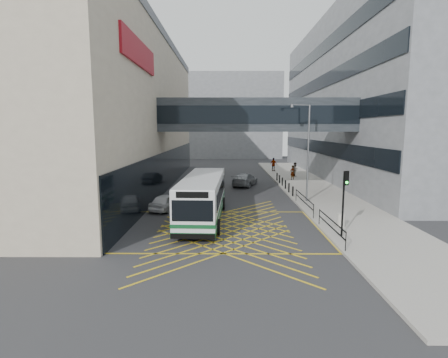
{
  "coord_description": "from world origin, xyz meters",
  "views": [
    {
      "loc": [
        0.15,
        -21.38,
        6.23
      ],
      "look_at": [
        0.0,
        4.0,
        2.6
      ],
      "focal_mm": 28.0,
      "sensor_mm": 36.0,
      "label": 1
    }
  ],
  "objects_px": {
    "pedestrian_c": "(274,165)",
    "car_silver": "(245,179)",
    "car_white": "(166,202)",
    "bus": "(203,196)",
    "litter_bin": "(341,220)",
    "pedestrian_b": "(295,170)",
    "car_dark": "(196,178)",
    "pedestrian_a": "(292,172)",
    "traffic_light": "(344,194)",
    "street_lamp": "(306,147)"
  },
  "relations": [
    {
      "from": "car_dark",
      "to": "car_silver",
      "type": "relative_size",
      "value": 0.85
    },
    {
      "from": "bus",
      "to": "pedestrian_b",
      "type": "distance_m",
      "value": 23.6
    },
    {
      "from": "car_white",
      "to": "car_silver",
      "type": "bearing_deg",
      "value": -104.21
    },
    {
      "from": "street_lamp",
      "to": "traffic_light",
      "type": "bearing_deg",
      "value": -107.06
    },
    {
      "from": "traffic_light",
      "to": "pedestrian_b",
      "type": "bearing_deg",
      "value": 75.92
    },
    {
      "from": "traffic_light",
      "to": "street_lamp",
      "type": "xyz_separation_m",
      "value": [
        0.05,
        9.92,
        2.14
      ]
    },
    {
      "from": "car_silver",
      "to": "pedestrian_a",
      "type": "relative_size",
      "value": 2.79
    },
    {
      "from": "car_white",
      "to": "pedestrian_a",
      "type": "bearing_deg",
      "value": -113.62
    },
    {
      "from": "street_lamp",
      "to": "pedestrian_b",
      "type": "height_order",
      "value": "street_lamp"
    },
    {
      "from": "pedestrian_c",
      "to": "car_silver",
      "type": "bearing_deg",
      "value": 102.11
    },
    {
      "from": "traffic_light",
      "to": "street_lamp",
      "type": "bearing_deg",
      "value": 80.74
    },
    {
      "from": "traffic_light",
      "to": "bus",
      "type": "bearing_deg",
      "value": 143.11
    },
    {
      "from": "car_silver",
      "to": "pedestrian_c",
      "type": "bearing_deg",
      "value": -92.95
    },
    {
      "from": "litter_bin",
      "to": "pedestrian_b",
      "type": "distance_m",
      "value": 23.57
    },
    {
      "from": "car_dark",
      "to": "traffic_light",
      "type": "relative_size",
      "value": 1.08
    },
    {
      "from": "bus",
      "to": "car_white",
      "type": "height_order",
      "value": "bus"
    },
    {
      "from": "car_dark",
      "to": "pedestrian_a",
      "type": "bearing_deg",
      "value": -176.49
    },
    {
      "from": "traffic_light",
      "to": "litter_bin",
      "type": "height_order",
      "value": "traffic_light"
    },
    {
      "from": "traffic_light",
      "to": "car_white",
      "type": "bearing_deg",
      "value": 138.4
    },
    {
      "from": "pedestrian_a",
      "to": "car_white",
      "type": "bearing_deg",
      "value": 18.28
    },
    {
      "from": "car_white",
      "to": "traffic_light",
      "type": "xyz_separation_m",
      "value": [
        11.31,
        -7.24,
        1.98
      ]
    },
    {
      "from": "traffic_light",
      "to": "pedestrian_c",
      "type": "bearing_deg",
      "value": 80.55
    },
    {
      "from": "car_white",
      "to": "pedestrian_b",
      "type": "xyz_separation_m",
      "value": [
        13.59,
        18.24,
        0.43
      ]
    },
    {
      "from": "bus",
      "to": "litter_bin",
      "type": "xyz_separation_m",
      "value": [
        8.79,
        -2.39,
        -1.04
      ]
    },
    {
      "from": "bus",
      "to": "pedestrian_c",
      "type": "relative_size",
      "value": 5.61
    },
    {
      "from": "car_silver",
      "to": "pedestrian_a",
      "type": "xyz_separation_m",
      "value": [
        5.98,
        3.82,
        0.27
      ]
    },
    {
      "from": "pedestrian_b",
      "to": "pedestrian_c",
      "type": "relative_size",
      "value": 0.94
    },
    {
      "from": "pedestrian_a",
      "to": "pedestrian_c",
      "type": "height_order",
      "value": "pedestrian_c"
    },
    {
      "from": "car_white",
      "to": "pedestrian_a",
      "type": "xyz_separation_m",
      "value": [
        12.72,
        15.56,
        0.38
      ]
    },
    {
      "from": "street_lamp",
      "to": "car_silver",
      "type": "bearing_deg",
      "value": 100.26
    },
    {
      "from": "car_white",
      "to": "pedestrian_c",
      "type": "distance_m",
      "value": 26.73
    },
    {
      "from": "street_lamp",
      "to": "pedestrian_a",
      "type": "height_order",
      "value": "street_lamp"
    },
    {
      "from": "bus",
      "to": "car_dark",
      "type": "relative_size",
      "value": 2.66
    },
    {
      "from": "pedestrian_b",
      "to": "pedestrian_c",
      "type": "xyz_separation_m",
      "value": [
        -2.01,
        5.84,
        0.06
      ]
    },
    {
      "from": "car_white",
      "to": "pedestrian_b",
      "type": "distance_m",
      "value": 22.75
    },
    {
      "from": "bus",
      "to": "traffic_light",
      "type": "height_order",
      "value": "traffic_light"
    },
    {
      "from": "traffic_light",
      "to": "pedestrian_b",
      "type": "xyz_separation_m",
      "value": [
        2.29,
        25.48,
        -1.55
      ]
    },
    {
      "from": "bus",
      "to": "street_lamp",
      "type": "xyz_separation_m",
      "value": [
        8.29,
        5.56,
        3.14
      ]
    },
    {
      "from": "bus",
      "to": "car_dark",
      "type": "bearing_deg",
      "value": 99.17
    },
    {
      "from": "car_white",
      "to": "pedestrian_c",
      "type": "xyz_separation_m",
      "value": [
        11.58,
        24.08,
        0.49
      ]
    },
    {
      "from": "street_lamp",
      "to": "pedestrian_b",
      "type": "xyz_separation_m",
      "value": [
        2.23,
        15.56,
        -3.69
      ]
    },
    {
      "from": "bus",
      "to": "traffic_light",
      "type": "xyz_separation_m",
      "value": [
        8.24,
        -4.37,
        1.0
      ]
    },
    {
      "from": "car_silver",
      "to": "street_lamp",
      "type": "distance_m",
      "value": 10.94
    },
    {
      "from": "pedestrian_a",
      "to": "pedestrian_b",
      "type": "relative_size",
      "value": 0.95
    },
    {
      "from": "car_white",
      "to": "pedestrian_b",
      "type": "bearing_deg",
      "value": -111.05
    },
    {
      "from": "bus",
      "to": "car_silver",
      "type": "distance_m",
      "value": 15.1
    },
    {
      "from": "car_dark",
      "to": "traffic_light",
      "type": "bearing_deg",
      "value": 109.66
    },
    {
      "from": "car_dark",
      "to": "pedestrian_a",
      "type": "distance_m",
      "value": 11.8
    },
    {
      "from": "car_dark",
      "to": "car_silver",
      "type": "xyz_separation_m",
      "value": [
        5.63,
        -1.77,
        0.11
      ]
    },
    {
      "from": "bus",
      "to": "street_lamp",
      "type": "height_order",
      "value": "street_lamp"
    }
  ]
}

